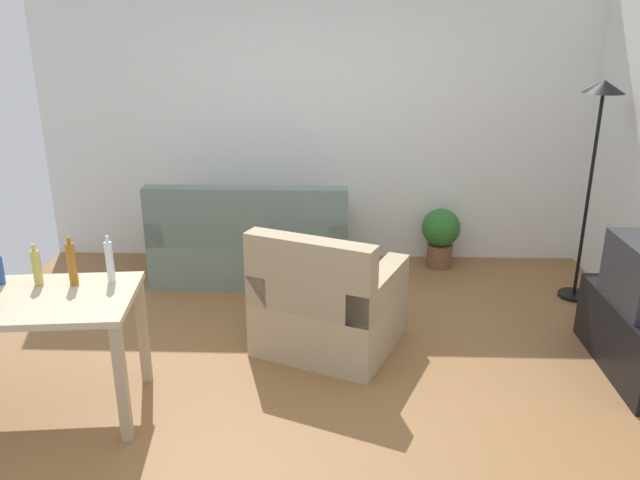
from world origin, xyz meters
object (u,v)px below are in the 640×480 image
object	(u,v)px
torchiere_lamp	(598,132)
armchair	(327,307)
potted_plant	(441,234)
tv_stand	(639,338)
desk	(29,315)
bottle_squat	(37,267)
bottle_clear	(110,261)
couch	(252,245)
bottle_amber	(72,264)

from	to	relation	value
torchiere_lamp	armchair	world-z (taller)	torchiere_lamp
torchiere_lamp	potted_plant	distance (m)	1.65
tv_stand	torchiere_lamp	bearing A→B (deg)	0.00
armchair	potted_plant	bearing A→B (deg)	-100.03
desk	bottle_squat	world-z (taller)	bottle_squat
torchiere_lamp	desk	xyz separation A→B (m)	(-3.79, -1.80, -0.76)
armchair	bottle_clear	size ratio (longest dim) A/B	3.92
couch	bottle_clear	xyz separation A→B (m)	(-0.57, -1.91, 0.58)
potted_plant	bottle_squat	xyz separation A→B (m)	(-2.74, -2.28, 0.54)
torchiere_lamp	bottle_clear	xyz separation A→B (m)	(-3.38, -1.56, -0.52)
couch	potted_plant	xyz separation A→B (m)	(1.75, 0.31, 0.02)
desk	torchiere_lamp	bearing A→B (deg)	19.22
couch	armchair	xyz separation A→B (m)	(0.71, -1.29, 0.01)
torchiere_lamp	armchair	xyz separation A→B (m)	(-2.09, -0.94, -1.09)
armchair	bottle_amber	size ratio (longest dim) A/B	3.86
torchiere_lamp	bottle_squat	world-z (taller)	torchiere_lamp
torchiere_lamp	bottle_squat	bearing A→B (deg)	-156.85
couch	desk	world-z (taller)	couch
armchair	bottle_squat	world-z (taller)	bottle_squat
desk	bottle_amber	world-z (taller)	bottle_amber
bottle_squat	bottle_clear	xyz separation A→B (m)	(0.42, 0.06, 0.02)
couch	tv_stand	size ratio (longest dim) A/B	1.57
couch	bottle_clear	distance (m)	2.08
tv_stand	torchiere_lamp	size ratio (longest dim) A/B	0.61
potted_plant	armchair	size ratio (longest dim) A/B	0.49
torchiere_lamp	bottle_amber	world-z (taller)	torchiere_lamp
potted_plant	bottle_amber	distance (m)	3.45
couch	tv_stand	distance (m)	3.20
potted_plant	bottle_squat	distance (m)	3.61
armchair	bottle_clear	xyz separation A→B (m)	(-1.28, -0.62, 0.57)
bottle_squat	bottle_amber	size ratio (longest dim) A/B	0.86
armchair	bottle_amber	bearing A→B (deg)	46.84
couch	torchiere_lamp	xyz separation A→B (m)	(2.80, -0.35, 1.11)
armchair	bottle_clear	world-z (taller)	bottle_clear
bottle_squat	bottle_clear	bearing A→B (deg)	8.09
armchair	bottle_squat	xyz separation A→B (m)	(-1.70, -0.68, 0.55)
tv_stand	potted_plant	bearing A→B (deg)	29.76
potted_plant	bottle_amber	world-z (taller)	bottle_amber
tv_stand	potted_plant	size ratio (longest dim) A/B	1.93
torchiere_lamp	potted_plant	world-z (taller)	torchiere_lamp
potted_plant	bottle_clear	world-z (taller)	bottle_clear
bottle_squat	bottle_amber	bearing A→B (deg)	3.40
potted_plant	armchair	distance (m)	1.91
couch	bottle_amber	world-z (taller)	bottle_amber
bottle_amber	armchair	bearing A→B (deg)	24.06
desk	bottle_amber	distance (m)	0.37
torchiere_lamp	bottle_clear	distance (m)	3.76
armchair	couch	bearing A→B (deg)	-38.44
torchiere_lamp	armchair	size ratio (longest dim) A/B	1.57
tv_stand	bottle_squat	size ratio (longest dim) A/B	4.29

